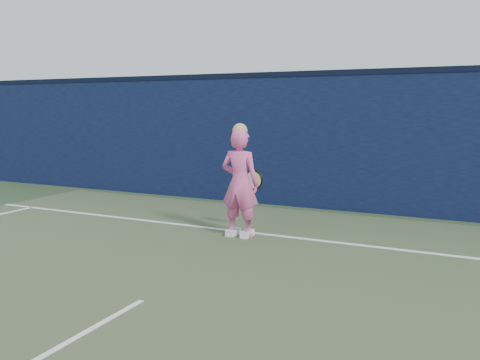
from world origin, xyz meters
The scene contains 6 objects.
ground centered at (0.00, 0.00, 0.00)m, with size 80.00×80.00×0.00m, color #2F3F27.
backstop_wall centered at (0.00, 6.50, 1.25)m, with size 24.00×0.40×2.50m, color black.
wall_cap centered at (0.00, 6.50, 2.55)m, with size 24.00×0.42×0.10m, color black.
player centered at (-0.23, 3.77, 0.81)m, with size 0.59×0.39×1.69m.
racket centered at (-0.23, 4.17, 0.80)m, with size 0.60×0.17×0.33m.
court_lines centered at (0.00, -0.33, 0.01)m, with size 11.00×12.04×0.01m.
Camera 1 is at (2.96, -2.94, 1.91)m, focal length 38.00 mm.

